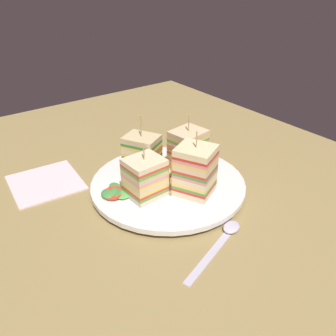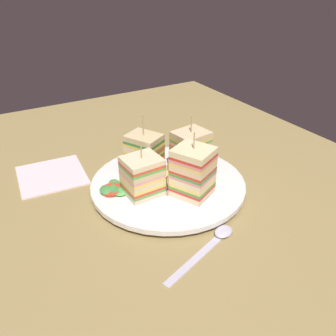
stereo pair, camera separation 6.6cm
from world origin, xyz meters
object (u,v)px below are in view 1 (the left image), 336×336
(sandwich_wedge_2, at_px, (195,170))
(sandwich_wedge_3, at_px, (188,151))
(sandwich_wedge_0, at_px, (142,155))
(chip_pile, at_px, (160,174))
(napkin, at_px, (46,182))
(sandwich_wedge_1, at_px, (145,177))
(spoon, at_px, (225,235))
(plate, at_px, (168,184))

(sandwich_wedge_2, bearing_deg, sandwich_wedge_3, -56.86)
(sandwich_wedge_0, relative_size, chip_pile, 2.00)
(sandwich_wedge_2, xyz_separation_m, napkin, (0.22, 0.20, -0.06))
(sandwich_wedge_2, distance_m, sandwich_wedge_3, 0.08)
(sandwich_wedge_3, bearing_deg, sandwich_wedge_0, -37.33)
(sandwich_wedge_1, distance_m, chip_pile, 0.07)
(sandwich_wedge_3, relative_size, napkin, 0.89)
(napkin, bearing_deg, chip_pile, -128.86)
(sandwich_wedge_3, bearing_deg, sandwich_wedge_2, 50.81)
(chip_pile, height_order, spoon, chip_pile)
(sandwich_wedge_3, distance_m, napkin, 0.29)
(sandwich_wedge_1, relative_size, chip_pile, 1.70)
(sandwich_wedge_0, bearing_deg, sandwich_wedge_2, -10.31)
(plate, xyz_separation_m, sandwich_wedge_0, (0.06, 0.02, 0.05))
(sandwich_wedge_1, bearing_deg, chip_pile, 27.07)
(plate, bearing_deg, napkin, 47.98)
(spoon, relative_size, napkin, 1.17)
(sandwich_wedge_3, xyz_separation_m, napkin, (0.15, 0.24, -0.06))
(sandwich_wedge_0, height_order, sandwich_wedge_1, sandwich_wedge_0)
(sandwich_wedge_0, xyz_separation_m, napkin, (0.11, 0.16, -0.06))
(sandwich_wedge_0, bearing_deg, chip_pile, -3.58)
(spoon, distance_m, napkin, 0.38)
(sandwich_wedge_0, relative_size, spoon, 0.78)
(sandwich_wedge_0, height_order, sandwich_wedge_3, sandwich_wedge_0)
(sandwich_wedge_3, bearing_deg, plate, 4.03)
(chip_pile, bearing_deg, sandwich_wedge_0, 24.53)
(spoon, bearing_deg, sandwich_wedge_2, 56.90)
(plate, distance_m, sandwich_wedge_3, 0.08)
(sandwich_wedge_1, bearing_deg, plate, 8.05)
(plate, relative_size, sandwich_wedge_3, 2.49)
(sandwich_wedge_2, distance_m, spoon, 0.13)
(sandwich_wedge_1, height_order, spoon, sandwich_wedge_1)
(plate, relative_size, napkin, 2.20)
(sandwich_wedge_1, height_order, sandwich_wedge_3, sandwich_wedge_3)
(plate, relative_size, sandwich_wedge_1, 2.85)
(plate, relative_size, chip_pile, 4.84)
(sandwich_wedge_2, height_order, chip_pile, sandwich_wedge_2)
(sandwich_wedge_2, bearing_deg, spoon, 139.63)
(plate, xyz_separation_m, spoon, (-0.17, 0.01, -0.01))
(sandwich_wedge_1, distance_m, sandwich_wedge_2, 0.09)
(sandwich_wedge_2, height_order, spoon, sandwich_wedge_2)
(sandwich_wedge_0, relative_size, sandwich_wedge_3, 1.03)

